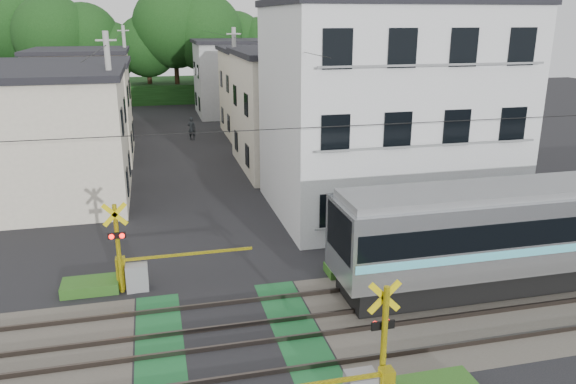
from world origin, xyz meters
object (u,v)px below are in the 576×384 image
object	(u,v)px
crossing_signal_far	(134,270)
apartment_block	(386,109)
crossing_signal_near	(366,382)
pedestrian	(192,128)

from	to	relation	value
crossing_signal_far	apartment_block	size ratio (longest dim) A/B	0.46
crossing_signal_near	pedestrian	world-z (taller)	crossing_signal_near
crossing_signal_near	pedestrian	xyz separation A→B (m)	(-1.49, 30.94, 0.12)
crossing_signal_far	pedestrian	xyz separation A→B (m)	(3.68, 23.63, 0.12)
crossing_signal_near	apartment_block	xyz separation A→B (m)	(5.91, 13.15, 3.94)
crossing_signal_near	pedestrian	size ratio (longest dim) A/B	2.85
crossing_signal_far	pedestrian	world-z (taller)	crossing_signal_far
apartment_block	pedestrian	world-z (taller)	apartment_block
pedestrian	crossing_signal_far	bearing A→B (deg)	103.50
crossing_signal_far	apartment_block	xyz separation A→B (m)	(11.09, 5.84, 3.94)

